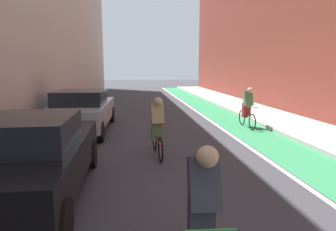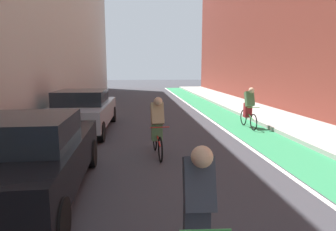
{
  "view_description": "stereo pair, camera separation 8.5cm",
  "coord_description": "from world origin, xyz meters",
  "px_view_note": "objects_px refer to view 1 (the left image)",
  "views": [
    {
      "loc": [
        -1.07,
        5.96,
        2.34
      ],
      "look_at": [
        -0.2,
        13.26,
        1.13
      ],
      "focal_mm": 31.14,
      "sensor_mm": 36.0,
      "label": 1
    },
    {
      "loc": [
        -0.99,
        5.95,
        2.34
      ],
      "look_at": [
        -0.2,
        13.26,
        1.13
      ],
      "focal_mm": 31.14,
      "sensor_mm": 36.0,
      "label": 2
    }
  ],
  "objects_px": {
    "parked_sedan_silver": "(82,110)",
    "cyclist_trailing": "(157,125)",
    "cyclist_far": "(247,107)",
    "parked_sedan_black": "(26,157)",
    "cyclist_mid": "(203,208)"
  },
  "relations": [
    {
      "from": "parked_sedan_silver",
      "to": "cyclist_trailing",
      "type": "distance_m",
      "value": 4.23
    },
    {
      "from": "cyclist_far",
      "to": "parked_sedan_black",
      "type": "bearing_deg",
      "value": -138.08
    },
    {
      "from": "cyclist_mid",
      "to": "parked_sedan_black",
      "type": "bearing_deg",
      "value": 138.61
    },
    {
      "from": "parked_sedan_silver",
      "to": "cyclist_mid",
      "type": "height_order",
      "value": "cyclist_mid"
    },
    {
      "from": "parked_sedan_black",
      "to": "parked_sedan_silver",
      "type": "bearing_deg",
      "value": 90.02
    },
    {
      "from": "parked_sedan_silver",
      "to": "cyclist_far",
      "type": "distance_m",
      "value": 6.33
    },
    {
      "from": "cyclist_mid",
      "to": "cyclist_trailing",
      "type": "height_order",
      "value": "cyclist_trailing"
    },
    {
      "from": "parked_sedan_silver",
      "to": "cyclist_mid",
      "type": "distance_m",
      "value": 8.47
    },
    {
      "from": "parked_sedan_silver",
      "to": "cyclist_far",
      "type": "relative_size",
      "value": 2.8
    },
    {
      "from": "parked_sedan_black",
      "to": "cyclist_mid",
      "type": "bearing_deg",
      "value": -41.39
    },
    {
      "from": "parked_sedan_silver",
      "to": "cyclist_far",
      "type": "height_order",
      "value": "cyclist_far"
    },
    {
      "from": "parked_sedan_silver",
      "to": "cyclist_mid",
      "type": "xyz_separation_m",
      "value": [
        2.61,
        -8.06,
        0.06
      ]
    },
    {
      "from": "parked_sedan_silver",
      "to": "cyclist_trailing",
      "type": "relative_size",
      "value": 2.77
    },
    {
      "from": "parked_sedan_black",
      "to": "parked_sedan_silver",
      "type": "xyz_separation_m",
      "value": [
        -0.0,
        5.76,
        0.0
      ]
    },
    {
      "from": "parked_sedan_black",
      "to": "parked_sedan_silver",
      "type": "distance_m",
      "value": 5.76
    }
  ]
}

